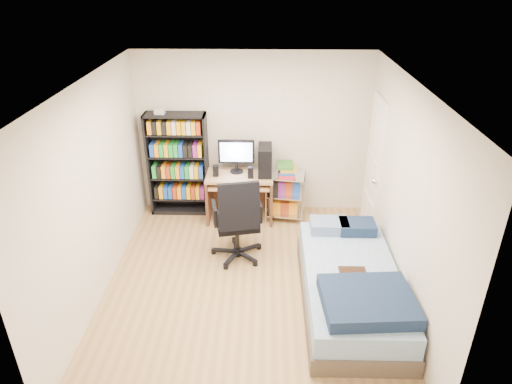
{
  "coord_description": "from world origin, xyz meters",
  "views": [
    {
      "loc": [
        0.2,
        -4.55,
        3.61
      ],
      "look_at": [
        0.08,
        0.4,
        1.09
      ],
      "focal_mm": 32.0,
      "sensor_mm": 36.0,
      "label": 1
    }
  ],
  "objects_px": {
    "bed": "(351,286)",
    "office_chair": "(238,233)",
    "media_shelf": "(178,163)",
    "computer_desk": "(246,178)"
  },
  "relations": [
    {
      "from": "computer_desk",
      "to": "office_chair",
      "type": "xyz_separation_m",
      "value": [
        -0.07,
        -1.11,
        -0.29
      ]
    },
    {
      "from": "bed",
      "to": "office_chair",
      "type": "bearing_deg",
      "value": 145.82
    },
    {
      "from": "media_shelf",
      "to": "bed",
      "type": "relative_size",
      "value": 0.78
    },
    {
      "from": "media_shelf",
      "to": "office_chair",
      "type": "height_order",
      "value": "media_shelf"
    },
    {
      "from": "media_shelf",
      "to": "computer_desk",
      "type": "distance_m",
      "value": 1.08
    },
    {
      "from": "computer_desk",
      "to": "bed",
      "type": "distance_m",
      "value": 2.44
    },
    {
      "from": "computer_desk",
      "to": "office_chair",
      "type": "bearing_deg",
      "value": -93.63
    },
    {
      "from": "media_shelf",
      "to": "bed",
      "type": "bearing_deg",
      "value": -43.2
    },
    {
      "from": "office_chair",
      "to": "bed",
      "type": "xyz_separation_m",
      "value": [
        1.36,
        -0.92,
        -0.11
      ]
    },
    {
      "from": "office_chair",
      "to": "bed",
      "type": "height_order",
      "value": "office_chair"
    }
  ]
}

